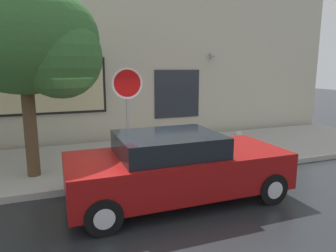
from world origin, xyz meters
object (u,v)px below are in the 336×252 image
(fire_hydrant, at_px, (238,144))
(stop_sign, at_px, (127,98))
(parked_car, at_px, (177,167))
(street_tree, at_px, (30,42))

(fire_hydrant, xyz_separation_m, stop_sign, (-3.25, -0.05, 1.44))
(parked_car, bearing_deg, stop_sign, 106.83)
(parked_car, distance_m, fire_hydrant, 3.30)
(parked_car, height_order, street_tree, street_tree)
(fire_hydrant, relative_size, street_tree, 0.16)
(parked_car, height_order, fire_hydrant, parked_car)
(street_tree, xyz_separation_m, stop_sign, (2.10, -0.25, -1.29))
(street_tree, height_order, stop_sign, street_tree)
(street_tree, bearing_deg, stop_sign, -6.75)
(fire_hydrant, distance_m, street_tree, 6.01)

